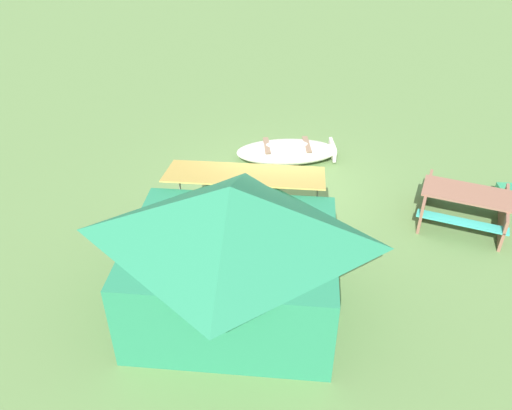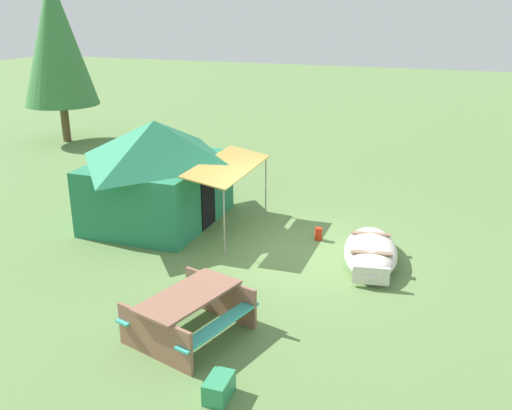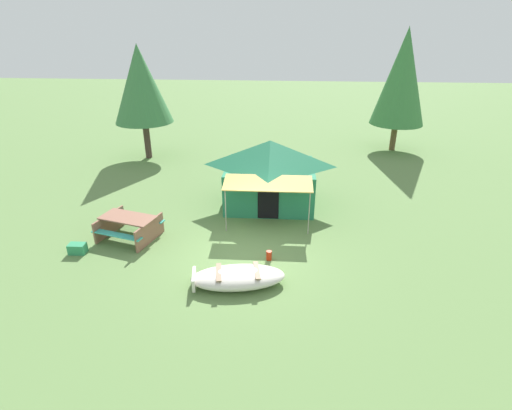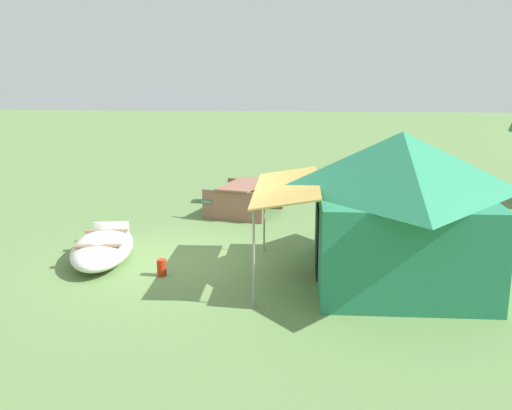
# 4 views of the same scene
# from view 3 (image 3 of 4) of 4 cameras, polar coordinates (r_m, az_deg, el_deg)

# --- Properties ---
(ground_plane) EXTENTS (80.00, 80.00, 0.00)m
(ground_plane) POSITION_cam_3_polar(r_m,az_deg,el_deg) (12.61, -1.55, -6.87)
(ground_plane) COLOR #5E7F46
(beached_rowboat) EXTENTS (2.74, 1.53, 0.48)m
(beached_rowboat) POSITION_cam_3_polar(r_m,az_deg,el_deg) (11.10, -2.66, -10.24)
(beached_rowboat) COLOR silver
(beached_rowboat) RESTS_ON ground_plane
(canvas_cabin_tent) EXTENTS (3.64, 3.98, 2.58)m
(canvas_cabin_tent) POSITION_cam_3_polar(r_m,az_deg,el_deg) (15.41, 1.99, 4.73)
(canvas_cabin_tent) COLOR #267D55
(canvas_cabin_tent) RESTS_ON ground_plane
(picnic_table) EXTENTS (2.15, 1.98, 0.77)m
(picnic_table) POSITION_cam_3_polar(r_m,az_deg,el_deg) (13.88, -17.69, -2.70)
(picnic_table) COLOR #8D5E4A
(picnic_table) RESTS_ON ground_plane
(cooler_box) EXTENTS (0.53, 0.33, 0.32)m
(cooler_box) POSITION_cam_3_polar(r_m,az_deg,el_deg) (13.71, -24.12, -5.69)
(cooler_box) COLOR #30905C
(cooler_box) RESTS_ON ground_plane
(fuel_can) EXTENTS (0.21, 0.21, 0.30)m
(fuel_can) POSITION_cam_3_polar(r_m,az_deg,el_deg) (12.22, 1.87, -7.20)
(fuel_can) COLOR red
(fuel_can) RESTS_ON ground_plane
(pine_tree_back_left) EXTENTS (2.85, 2.85, 6.41)m
(pine_tree_back_left) POSITION_cam_3_polar(r_m,az_deg,el_deg) (23.32, 20.14, 16.74)
(pine_tree_back_left) COLOR brown
(pine_tree_back_left) RESTS_ON ground_plane
(pine_tree_back_right) EXTENTS (2.91, 2.91, 5.67)m
(pine_tree_back_right) POSITION_cam_3_polar(r_m,az_deg,el_deg) (21.39, -16.12, 16.20)
(pine_tree_back_right) COLOR #47332E
(pine_tree_back_right) RESTS_ON ground_plane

